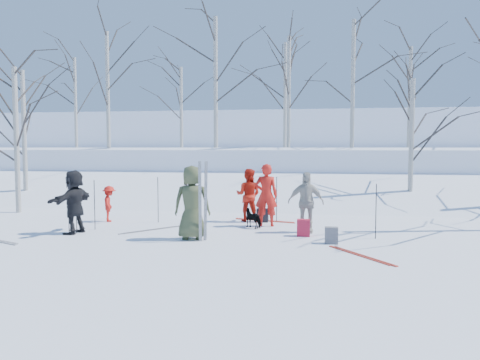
% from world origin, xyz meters
% --- Properties ---
extents(ground, '(120.00, 120.00, 0.00)m').
position_xyz_m(ground, '(0.00, 0.00, 0.00)').
color(ground, white).
rests_on(ground, ground).
extents(snow_ramp, '(70.00, 9.49, 4.12)m').
position_xyz_m(snow_ramp, '(0.00, 7.00, 0.15)').
color(snow_ramp, white).
rests_on(snow_ramp, ground).
extents(snow_plateau, '(70.00, 18.00, 2.20)m').
position_xyz_m(snow_plateau, '(0.00, 17.00, 1.00)').
color(snow_plateau, white).
rests_on(snow_plateau, ground).
extents(far_hill, '(90.00, 30.00, 6.00)m').
position_xyz_m(far_hill, '(0.00, 38.00, 2.00)').
color(far_hill, white).
rests_on(far_hill, ground).
extents(skier_olive_center, '(0.94, 0.68, 1.79)m').
position_xyz_m(skier_olive_center, '(-0.83, -0.60, 0.89)').
color(skier_olive_center, '#3D4529').
rests_on(skier_olive_center, ground).
extents(skier_red_north, '(0.64, 0.42, 1.76)m').
position_xyz_m(skier_red_north, '(0.73, 1.59, 0.88)').
color(skier_red_north, red).
rests_on(skier_red_north, ground).
extents(skier_redor_behind, '(0.83, 0.68, 1.58)m').
position_xyz_m(skier_redor_behind, '(0.12, 2.35, 0.79)').
color(skier_redor_behind, red).
rests_on(skier_redor_behind, ground).
extents(skier_red_seated, '(0.62, 0.79, 1.07)m').
position_xyz_m(skier_red_seated, '(-3.98, 1.62, 0.54)').
color(skier_red_seated, red).
rests_on(skier_red_seated, ground).
extents(skier_cream_east, '(0.94, 0.42, 1.58)m').
position_xyz_m(skier_cream_east, '(1.85, 0.76, 0.79)').
color(skier_cream_east, beige).
rests_on(skier_cream_east, ground).
extents(skier_grey_west, '(0.73, 1.58, 1.64)m').
position_xyz_m(skier_grey_west, '(-4.02, -0.34, 0.82)').
color(skier_grey_west, black).
rests_on(skier_grey_west, ground).
extents(dog, '(0.68, 0.60, 0.53)m').
position_xyz_m(dog, '(0.43, 1.24, 0.27)').
color(dog, black).
rests_on(dog, ground).
extents(upright_ski_left, '(0.10, 0.16, 1.90)m').
position_xyz_m(upright_ski_left, '(-0.57, -0.86, 0.95)').
color(upright_ski_left, silver).
rests_on(upright_ski_left, ground).
extents(upright_ski_right, '(0.15, 0.23, 1.89)m').
position_xyz_m(upright_ski_right, '(-0.46, -0.77, 0.95)').
color(upright_ski_right, silver).
rests_on(upright_ski_right, ground).
extents(ski_pair_a, '(2.06, 2.10, 0.02)m').
position_xyz_m(ski_pair_a, '(-2.20, 0.46, 0.01)').
color(ski_pair_a, silver).
rests_on(ski_pair_a, ground).
extents(ski_pair_c, '(1.97, 2.09, 0.02)m').
position_xyz_m(ski_pair_c, '(3.02, -1.74, 0.01)').
color(ski_pair_c, red).
rests_on(ski_pair_c, ground).
extents(ski_pair_d, '(1.23, 2.01, 0.02)m').
position_xyz_m(ski_pair_d, '(0.59, 2.49, 0.01)').
color(ski_pair_d, red).
rests_on(ski_pair_d, ground).
extents(ski_pole_a, '(0.02, 0.02, 1.34)m').
position_xyz_m(ski_pole_a, '(0.95, 2.52, 0.67)').
color(ski_pole_a, black).
rests_on(ski_pole_a, ground).
extents(ski_pole_b, '(0.02, 0.02, 1.34)m').
position_xyz_m(ski_pole_b, '(-3.78, 0.29, 0.67)').
color(ski_pole_b, black).
rests_on(ski_pole_b, ground).
extents(ski_pole_c, '(0.02, 0.02, 1.34)m').
position_xyz_m(ski_pole_c, '(3.55, 0.16, 0.67)').
color(ski_pole_c, black).
rests_on(ski_pole_c, ground).
extents(ski_pole_d, '(0.02, 0.02, 1.34)m').
position_xyz_m(ski_pole_d, '(-2.50, 1.74, 0.67)').
color(ski_pole_d, black).
rests_on(ski_pole_d, ground).
extents(ski_pole_e, '(0.02, 0.02, 1.34)m').
position_xyz_m(ski_pole_e, '(-4.25, -0.22, 0.67)').
color(ski_pole_e, black).
rests_on(ski_pole_e, ground).
extents(ski_pole_f, '(0.02, 0.02, 1.34)m').
position_xyz_m(ski_pole_f, '(-3.98, -0.31, 0.67)').
color(ski_pole_f, black).
rests_on(ski_pole_f, ground).
extents(backpack_red, '(0.32, 0.22, 0.42)m').
position_xyz_m(backpack_red, '(1.81, 0.23, 0.21)').
color(backpack_red, '#AF1B32').
rests_on(backpack_red, ground).
extents(backpack_grey, '(0.30, 0.20, 0.38)m').
position_xyz_m(backpack_grey, '(2.47, -0.58, 0.19)').
color(backpack_grey, '#58595F').
rests_on(backpack_grey, ground).
extents(backpack_dark, '(0.34, 0.24, 0.40)m').
position_xyz_m(backpack_dark, '(0.55, 2.29, 0.20)').
color(backpack_dark, black).
rests_on(backpack_dark, ground).
extents(birch_plateau_a, '(4.41, 4.41, 5.45)m').
position_xyz_m(birch_plateau_a, '(0.77, 11.87, 4.92)').
color(birch_plateau_a, silver).
rests_on(birch_plateau_a, snow_plateau).
extents(birch_plateau_b, '(4.85, 4.85, 6.07)m').
position_xyz_m(birch_plateau_b, '(-2.55, 10.17, 5.23)').
color(birch_plateau_b, silver).
rests_on(birch_plateau_b, snow_plateau).
extents(birch_plateau_c, '(3.67, 3.67, 4.38)m').
position_xyz_m(birch_plateau_c, '(-5.18, 13.47, 4.39)').
color(birch_plateau_c, silver).
rests_on(birch_plateau_c, snow_plateau).
extents(birch_plateau_e, '(4.94, 4.94, 6.19)m').
position_xyz_m(birch_plateau_e, '(0.28, 16.63, 5.30)').
color(birch_plateau_e, silver).
rests_on(birch_plateau_e, snow_plateau).
extents(birch_plateau_g, '(4.31, 4.31, 5.30)m').
position_xyz_m(birch_plateau_g, '(-11.99, 14.60, 4.85)').
color(birch_plateau_g, silver).
rests_on(birch_plateau_g, snow_plateau).
extents(birch_plateau_h, '(4.70, 4.70, 5.85)m').
position_xyz_m(birch_plateau_h, '(3.76, 10.87, 5.13)').
color(birch_plateau_h, silver).
rests_on(birch_plateau_h, snow_plateau).
extents(birch_plateau_i, '(4.07, 4.07, 4.96)m').
position_xyz_m(birch_plateau_i, '(6.67, 12.90, 4.68)').
color(birch_plateau_i, silver).
rests_on(birch_plateau_i, snow_plateau).
extents(birch_plateau_j, '(4.71, 4.71, 5.88)m').
position_xyz_m(birch_plateau_j, '(-8.40, 11.24, 5.14)').
color(birch_plateau_j, silver).
rests_on(birch_plateau_j, snow_plateau).
extents(birch_edge_a, '(4.04, 4.04, 4.91)m').
position_xyz_m(birch_edge_a, '(-7.91, 3.01, 2.45)').
color(birch_edge_a, silver).
rests_on(birch_edge_a, ground).
extents(birch_edge_d, '(4.30, 4.30, 5.28)m').
position_xyz_m(birch_edge_d, '(-9.45, 5.74, 2.64)').
color(birch_edge_d, silver).
rests_on(birch_edge_d, ground).
extents(birch_edge_e, '(3.88, 3.88, 4.68)m').
position_xyz_m(birch_edge_e, '(5.50, 6.22, 2.34)').
color(birch_edge_e, silver).
rests_on(birch_edge_e, ground).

